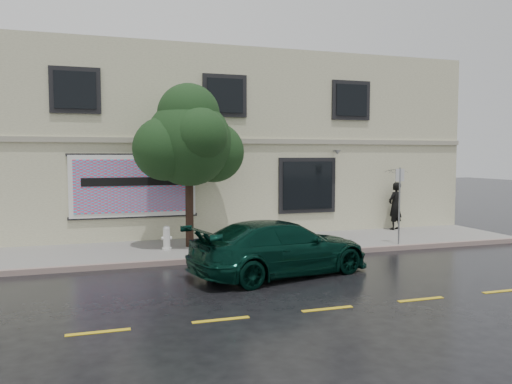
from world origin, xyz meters
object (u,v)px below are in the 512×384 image
object	(u,v)px
street_tree	(189,143)
fire_hydrant	(167,238)
car	(281,248)
pedestrian	(395,206)

from	to	relation	value
street_tree	fire_hydrant	size ratio (longest dim) A/B	6.15
car	street_tree	world-z (taller)	street_tree
car	pedestrian	size ratio (longest dim) A/B	2.59
car	fire_hydrant	bearing A→B (deg)	21.66
car	pedestrian	xyz separation A→B (m)	(6.71, 5.10, 0.38)
fire_hydrant	street_tree	bearing A→B (deg)	33.53
car	street_tree	distance (m)	5.07
street_tree	car	bearing A→B (deg)	-66.64
fire_hydrant	pedestrian	bearing A→B (deg)	16.56
pedestrian	street_tree	xyz separation A→B (m)	(-8.40, -1.20, 2.38)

